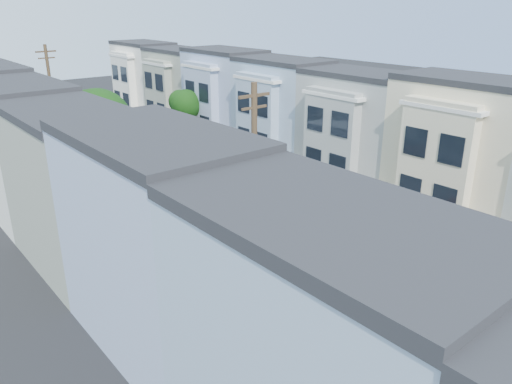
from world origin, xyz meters
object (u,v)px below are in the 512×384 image
at_px(tree_e, 37,106).
at_px(parked_right_d, 177,138).
at_px(tree_far_r, 185,105).
at_px(lead_sedan, 190,162).
at_px(tree_c, 203,183).
at_px(utility_pole_near, 254,196).
at_px(parked_left_b, 458,382).
at_px(fedex_truck, 235,168).
at_px(parked_left_c, 287,279).
at_px(utility_pole_far, 54,107).
at_px(parked_right_b, 433,236).
at_px(parked_left_d, 173,213).
at_px(parked_right_c, 237,162).
at_px(tree_d, 97,123).
at_px(tree_b, 387,258).

distance_m(tree_e, parked_right_d, 12.88).
distance_m(tree_far_r, lead_sedan, 10.67).
xyz_separation_m(tree_c, lead_sedan, (7.98, 14.17, -3.91)).
bearing_deg(utility_pole_near, lead_sedan, 66.38).
relative_size(tree_e, parked_left_b, 1.83).
height_order(tree_e, fedex_truck, tree_e).
height_order(fedex_truck, parked_left_c, fedex_truck).
distance_m(utility_pole_far, parked_right_d, 12.03).
distance_m(lead_sedan, parked_left_c, 20.15).
height_order(tree_far_r, parked_right_b, tree_far_r).
xyz_separation_m(utility_pole_far, parked_left_b, (1.40, -35.68, -4.53)).
xyz_separation_m(tree_e, parked_left_d, (1.40, -20.75, -3.96)).
xyz_separation_m(lead_sedan, parked_right_d, (3.22, 7.37, 0.05)).
bearing_deg(fedex_truck, tree_far_r, 71.61).
bearing_deg(parked_right_b, utility_pole_far, 114.44).
xyz_separation_m(tree_c, parked_left_b, (1.40, -13.77, -4.01)).
relative_size(tree_e, tree_far_r, 1.36).
bearing_deg(tree_c, parked_right_c, 46.76).
bearing_deg(tree_d, fedex_truck, -32.96).
xyz_separation_m(tree_far_r, parked_right_d, (-2.00, -1.50, -2.77)).
distance_m(utility_pole_near, lead_sedan, 20.41).
bearing_deg(parked_left_c, parked_left_d, 85.36).
height_order(tree_c, parked_left_c, tree_c).
xyz_separation_m(parked_left_d, parked_right_b, (9.80, -12.46, 0.01)).
relative_size(tree_far_r, lead_sedan, 1.16).
height_order(tree_e, tree_far_r, tree_e).
xyz_separation_m(tree_b, tree_d, (-0.00, 24.32, 0.38)).
bearing_deg(tree_c, tree_far_r, 60.19).
bearing_deg(lead_sedan, fedex_truck, -96.65).
relative_size(tree_far_r, utility_pole_near, 0.51).
height_order(tree_c, lead_sedan, tree_c).
distance_m(tree_e, parked_left_b, 40.59).
xyz_separation_m(parked_left_c, parked_right_d, (9.80, 26.41, 0.05)).
distance_m(lead_sedan, parked_right_d, 8.04).
bearing_deg(parked_right_d, parked_right_b, -95.95).
bearing_deg(tree_e, utility_pole_near, -90.00).
distance_m(tree_b, parked_right_b, 12.89).
relative_size(tree_far_r, parked_left_b, 1.34).
xyz_separation_m(tree_e, tree_far_r, (13.20, -3.57, -1.06)).
bearing_deg(utility_pole_far, parked_left_c, -87.01).
height_order(tree_far_r, parked_right_c, tree_far_r).
bearing_deg(parked_left_d, tree_c, -105.78).
relative_size(parked_left_c, parked_right_b, 1.03).
relative_size(utility_pole_near, parked_right_b, 2.15).
relative_size(fedex_truck, lead_sedan, 1.54).
relative_size(tree_b, lead_sedan, 1.67).
height_order(parked_left_c, parked_right_b, parked_left_c).
height_order(parked_left_d, parked_right_c, parked_right_c).
bearing_deg(tree_e, parked_left_c, -87.45).
bearing_deg(parked_right_b, lead_sedan, 101.81).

